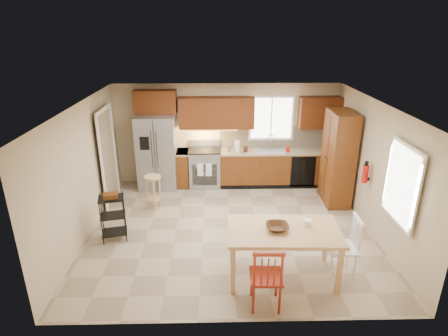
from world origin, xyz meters
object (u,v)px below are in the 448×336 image
soap_bottle (288,148)px  chair_red (266,275)px  chair_white (342,247)px  fire_extinguisher (365,174)px  table_bowl (277,230)px  bar_stool (154,192)px  dining_table (283,254)px  utility_cart (113,218)px  pantry (338,158)px  range_stove (205,168)px  refrigerator (157,152)px  table_jar (307,224)px

soap_bottle → chair_red: size_ratio=0.19×
chair_red → chair_white: (1.30, 0.70, 0.00)m
fire_extinguisher → table_bowl: bearing=-139.8°
fire_extinguisher → bar_stool: 4.42m
dining_table → chair_red: chair_red is taller
utility_cart → pantry: bearing=5.5°
range_stove → soap_bottle: soap_bottle is taller
fire_extinguisher → chair_white: (-0.91, -1.61, -0.59)m
refrigerator → dining_table: size_ratio=1.05×
fire_extinguisher → table_bowl: size_ratio=1.02×
dining_table → utility_cart: bearing=160.0°
refrigerator → chair_red: refrigerator is taller
range_stove → chair_red: bearing=-77.4°
chair_white → refrigerator: bearing=45.5°
utility_cart → chair_white: bearing=-28.9°
table_jar → bar_stool: size_ratio=0.22×
table_jar → utility_cart: table_jar is taller
refrigerator → soap_bottle: (3.18, -0.02, 0.09)m
table_bowl → table_jar: (0.49, 0.11, 0.03)m
soap_bottle → dining_table: soap_bottle is taller
refrigerator → dining_table: refrigerator is taller
soap_bottle → fire_extinguisher: fire_extinguisher is taller
dining_table → fire_extinguisher: bearing=43.6°
range_stove → dining_table: size_ratio=0.53×
dining_table → table_jar: (0.38, 0.11, 0.47)m
dining_table → table_bowl: table_bowl is taller
soap_bottle → chair_red: soap_bottle is taller
fire_extinguisher → utility_cart: fire_extinguisher is taller
table_bowl → utility_cart: same height
soap_bottle → pantry: 1.31m
fire_extinguisher → utility_cart: 4.89m
fire_extinguisher → dining_table: bearing=-138.2°
range_stove → chair_red: chair_red is taller
fire_extinguisher → table_bowl: 2.59m
range_stove → soap_bottle: 2.10m
chair_red → utility_cart: 3.20m
range_stove → dining_table: 3.92m
chair_red → fire_extinguisher: bearing=48.1°
pantry → utility_cart: (-4.63, -1.52, -0.60)m
chair_red → bar_stool: (-2.07, 3.13, -0.14)m
refrigerator → chair_red: bearing=-63.7°
pantry → dining_table: bearing=-121.5°
fire_extinguisher → chair_red: 3.25m
range_stove → dining_table: (1.32, -3.70, -0.04)m
refrigerator → chair_white: bearing=-46.3°
chair_white → bar_stool: size_ratio=1.37×
table_bowl → table_jar: bearing=12.5°
soap_bottle → chair_white: soap_bottle is taller
refrigerator → utility_cart: refrigerator is taller
refrigerator → bar_stool: size_ratio=2.43×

